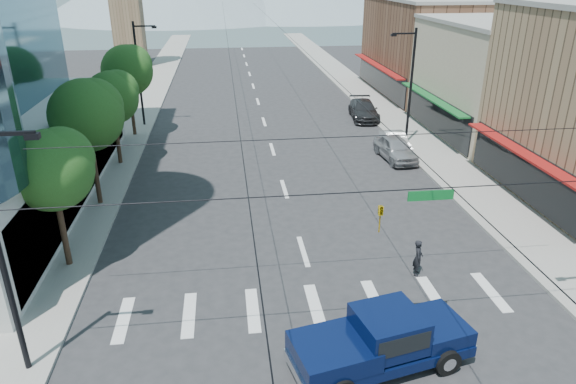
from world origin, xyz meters
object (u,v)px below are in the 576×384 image
object	(u,v)px
parked_car_near	(395,148)
parked_car_far	(364,110)
pedestrian	(418,258)
parked_car_mid	(395,142)
pickup_truck	(381,340)

from	to	relation	value
parked_car_near	parked_car_far	distance (m)	11.31
parked_car_far	parked_car_near	bearing A→B (deg)	-87.27
pedestrian	parked_car_near	xyz separation A→B (m)	(3.93, 15.32, -0.03)
parked_car_near	parked_car_mid	world-z (taller)	parked_car_near
parked_car_far	pickup_truck	bearing A→B (deg)	-98.13
parked_car_near	parked_car_mid	xyz separation A→B (m)	(0.58, 1.84, -0.13)
parked_car_mid	parked_car_far	world-z (taller)	parked_car_far
parked_car_near	parked_car_mid	distance (m)	1.93
pickup_truck	pedestrian	xyz separation A→B (m)	(3.44, 5.61, -0.26)
pickup_truck	pedestrian	distance (m)	6.58
parked_car_far	pedestrian	bearing A→B (deg)	-93.90
pedestrian	parked_car_near	world-z (taller)	pedestrian
pickup_truck	parked_car_near	size ratio (longest dim) A/B	1.36
pedestrian	parked_car_near	distance (m)	15.82
parked_car_near	parked_car_mid	bearing A→B (deg)	67.74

